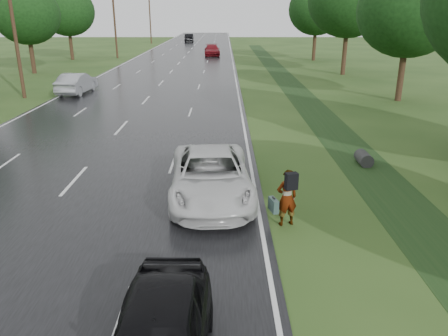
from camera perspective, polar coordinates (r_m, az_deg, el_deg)
road at (r=52.95m, az=-6.27°, el=13.06°), size 14.00×180.00×0.04m
edge_stripe_east at (r=52.66m, az=1.24°, el=13.16°), size 0.12×180.00×0.01m
edge_stripe_west at (r=54.09m, az=-13.58°, el=12.81°), size 0.12×180.00×0.01m
center_line at (r=52.95m, az=-6.28°, el=13.09°), size 0.12×180.00×0.01m
drainage_ditch at (r=27.33m, az=12.46°, el=6.58°), size 2.20×120.00×0.56m
utility_pole_mid at (r=35.57m, az=-25.80°, el=16.51°), size 1.60×0.26×10.00m
utility_pole_far at (r=64.06m, az=-14.12°, el=18.39°), size 1.60×0.26×10.00m
utility_pole_distant at (r=93.50m, az=-9.65°, el=18.91°), size 1.60×0.26×10.00m
tree_east_c at (r=33.73m, az=23.10°, el=18.41°), size 7.00×7.00×9.29m
tree_east_d at (r=46.92m, az=16.05°, el=20.36°), size 8.00×8.00×10.76m
tree_east_f at (r=60.48m, az=12.02°, el=19.61°), size 7.20×7.20×9.62m
tree_west_d at (r=50.39m, az=-24.43°, el=17.81°), size 6.60×6.60×8.80m
tree_west_f at (r=63.68m, az=-19.80°, el=18.70°), size 7.00×7.00×9.29m
pedestrian at (r=12.96m, az=8.14°, el=-3.77°), size 0.89×0.68×1.75m
white_pickup at (r=14.67m, az=-1.74°, el=-0.99°), size 3.01×5.90×1.60m
silver_sedan at (r=36.32m, az=-18.69°, el=10.46°), size 1.99×4.90×1.58m
far_car_red at (r=65.69m, az=-1.57°, el=15.13°), size 2.44×5.47×1.56m
far_car_dark at (r=97.75m, az=-4.57°, el=16.60°), size 1.92×5.11×1.67m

